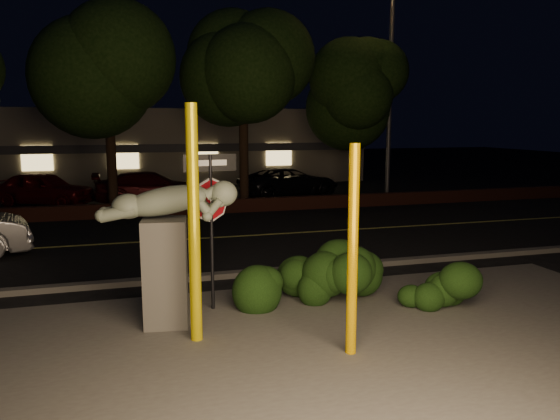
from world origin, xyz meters
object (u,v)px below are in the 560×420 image
object	(u,v)px
parked_car_red	(43,189)
parked_car_darkred	(150,187)
sculpture	(167,238)
parked_car_dark	(289,182)
yellow_pole_left	(194,226)
signpost	(211,200)
streetlight	(388,69)
yellow_pole_right	(353,252)

from	to	relation	value
parked_car_red	parked_car_darkred	xyz separation A→B (m)	(4.16, -0.62, -0.02)
sculpture	parked_car_dark	xyz separation A→B (m)	(6.58, 14.62, -0.83)
yellow_pole_left	signpost	xyz separation A→B (m)	(0.47, 1.31, 0.18)
signpost	streetlight	distance (m)	15.61
streetlight	parked_car_darkred	size ratio (longest dim) A/B	2.04
signpost	parked_car_darkred	world-z (taller)	signpost
yellow_pole_right	parked_car_darkred	xyz separation A→B (m)	(-1.95, 15.95, -0.85)
signpost	streetlight	xyz separation A→B (m)	(9.40, 11.96, 3.51)
yellow_pole_right	sculpture	world-z (taller)	yellow_pole_right
yellow_pole_right	parked_car_dark	distance (m)	17.04
yellow_pole_left	sculpture	bearing A→B (deg)	113.47
parked_car_red	parked_car_darkred	distance (m)	4.20
signpost	sculpture	world-z (taller)	signpost
parked_car_red	parked_car_darkred	world-z (taller)	parked_car_red
streetlight	parked_car_darkred	bearing A→B (deg)	147.36
yellow_pole_left	parked_car_red	size ratio (longest dim) A/B	0.89
yellow_pole_right	sculpture	distance (m)	3.05
yellow_pole_right	streetlight	distance (m)	16.83
sculpture	signpost	bearing A→B (deg)	41.68
yellow_pole_right	parked_car_red	size ratio (longest dim) A/B	0.76
yellow_pole_right	streetlight	xyz separation A→B (m)	(7.81, 14.38, 3.97)
parked_car_dark	parked_car_darkred	bearing A→B (deg)	82.70
yellow_pole_left	streetlight	xyz separation A→B (m)	(9.87, 13.27, 3.69)
parked_car_darkred	signpost	bearing A→B (deg)	-179.81
signpost	parked_car_red	bearing A→B (deg)	100.34
signpost	parked_car_red	distance (m)	14.91
signpost	parked_car_red	xyz separation A→B (m)	(-4.52, 14.15, -1.28)
sculpture	streetlight	size ratio (longest dim) A/B	0.26
parked_car_dark	signpost	bearing A→B (deg)	145.26
yellow_pole_left	sculpture	distance (m)	0.91
parked_car_dark	parked_car_red	bearing A→B (deg)	77.16
streetlight	parked_car_darkred	xyz separation A→B (m)	(-9.76, 1.57, -4.82)
streetlight	yellow_pole_right	bearing A→B (deg)	-142.00
streetlight	parked_car_dark	bearing A→B (deg)	126.16
parked_car_red	parked_car_darkred	size ratio (longest dim) A/B	0.88
sculpture	streetlight	distance (m)	16.62
yellow_pole_right	sculpture	xyz separation A→B (m)	(-2.40, 1.89, -0.05)
signpost	parked_car_dark	distance (m)	15.28
signpost	parked_car_dark	world-z (taller)	signpost
yellow_pole_left	yellow_pole_right	world-z (taller)	yellow_pole_left
yellow_pole_right	parked_car_dark	world-z (taller)	yellow_pole_right
sculpture	parked_car_red	bearing A→B (deg)	112.50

